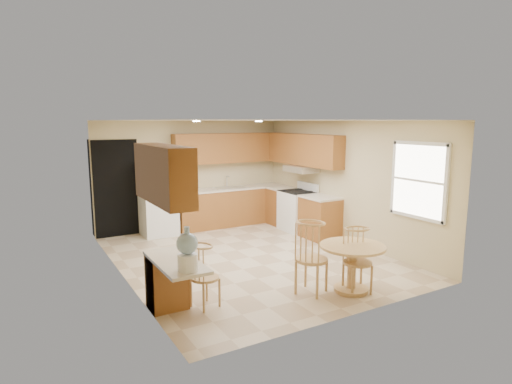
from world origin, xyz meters
TOP-DOWN VIEW (x-y plane):
  - floor at (0.00, 0.00)m, footprint 5.50×5.50m
  - ceiling at (0.00, 0.00)m, footprint 4.50×5.50m
  - wall_back at (0.00, 2.75)m, footprint 4.50×0.02m
  - wall_front at (0.00, -2.75)m, footprint 4.50×0.02m
  - wall_left at (-2.25, 0.00)m, footprint 0.02×5.50m
  - wall_right at (2.25, 0.00)m, footprint 0.02×5.50m
  - doorway at (-1.75, 2.73)m, footprint 0.90×0.02m
  - base_cab_back at (0.88, 2.45)m, footprint 2.75×0.60m
  - counter_back at (0.88, 2.45)m, footprint 2.75×0.63m
  - base_cab_right_a at (1.95, 1.85)m, footprint 0.60×0.59m
  - counter_right_a at (1.95, 1.85)m, footprint 0.63×0.59m
  - base_cab_right_b at (1.95, 0.40)m, footprint 0.60×0.80m
  - counter_right_b at (1.95, 0.40)m, footprint 0.63×0.80m
  - upper_cab_back at (0.88, 2.58)m, footprint 2.75×0.33m
  - upper_cab_right at (2.08, 1.21)m, footprint 0.33×2.42m
  - upper_cab_left at (-2.08, -1.60)m, footprint 0.33×1.40m
  - sink at (0.85, 2.45)m, footprint 0.78×0.44m
  - range_hood at (2.00, 1.18)m, footprint 0.50×0.76m
  - desk_pedestal at (-2.00, -1.32)m, footprint 0.48×0.42m
  - desk_top at (-2.00, -1.70)m, footprint 0.50×1.20m
  - window at (2.23, -1.85)m, footprint 0.06×1.12m
  - can_light_a at (-0.50, 1.20)m, footprint 0.14×0.14m
  - can_light_b at (0.90, 1.20)m, footprint 0.14×0.14m
  - refrigerator at (-0.95, 2.40)m, footprint 0.73×0.71m
  - stove at (1.92, 1.18)m, footprint 0.65×0.76m
  - dining_table at (0.53, -2.14)m, footprint 0.95×0.95m
  - chair_table_a at (-0.02, -1.99)m, footprint 0.47×0.60m
  - chair_table_b at (0.58, -2.29)m, footprint 0.42×0.44m
  - chair_desk at (-1.55, -1.64)m, footprint 0.38×0.49m
  - water_crock at (-2.00, -2.12)m, footprint 0.25×0.25m

SIDE VIEW (x-z plane):
  - floor at x=0.00m, z-range 0.00..0.00m
  - desk_pedestal at x=-2.00m, z-range 0.00..0.72m
  - base_cab_back at x=0.88m, z-range 0.00..0.87m
  - base_cab_right_a at x=1.95m, z-range 0.00..0.87m
  - base_cab_right_b at x=1.95m, z-range 0.00..0.87m
  - dining_table at x=0.53m, z-range 0.11..0.81m
  - stove at x=1.92m, z-range -0.08..1.01m
  - chair_desk at x=-1.55m, z-range 0.09..0.96m
  - chair_table_b at x=0.58m, z-range 0.10..1.05m
  - chair_table_a at x=-0.02m, z-range 0.12..1.18m
  - desk_top at x=-2.00m, z-range 0.73..0.77m
  - refrigerator at x=-0.95m, z-range 0.00..1.65m
  - counter_back at x=0.88m, z-range 0.87..0.91m
  - counter_right_a at x=1.95m, z-range 0.87..0.91m
  - counter_right_b at x=1.95m, z-range 0.87..0.91m
  - sink at x=0.85m, z-range 0.91..0.92m
  - water_crock at x=-2.00m, z-range 0.74..1.27m
  - doorway at x=-1.75m, z-range 0.00..2.10m
  - wall_back at x=0.00m, z-range 0.00..2.50m
  - wall_front at x=0.00m, z-range 0.00..2.50m
  - wall_left at x=-2.25m, z-range 0.00..2.50m
  - wall_right at x=2.25m, z-range 0.00..2.50m
  - range_hood at x=2.00m, z-range 1.35..1.49m
  - window at x=2.23m, z-range 0.85..2.15m
  - upper_cab_back at x=0.88m, z-range 1.50..2.20m
  - upper_cab_right at x=2.08m, z-range 1.50..2.20m
  - upper_cab_left at x=-2.08m, z-range 1.50..2.20m
  - can_light_a at x=-0.50m, z-range 2.48..2.49m
  - can_light_b at x=0.90m, z-range 2.48..2.49m
  - ceiling at x=0.00m, z-range 2.49..2.51m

